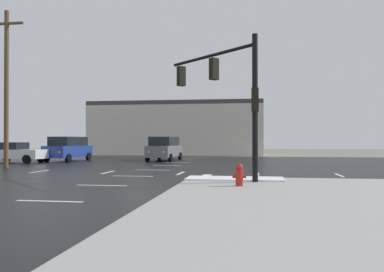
{
  "coord_description": "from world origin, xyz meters",
  "views": [
    {
      "loc": [
        5.69,
        -20.6,
        1.76
      ],
      "look_at": [
        1.78,
        5.47,
        2.04
      ],
      "focal_mm": 37.23,
      "sensor_mm": 36.0,
      "label": 1
    }
  ],
  "objects_px": {
    "suv_grey": "(164,148)",
    "suv_blue": "(68,148)",
    "utility_pole_far": "(6,86)",
    "traffic_signal_mast": "(228,86)",
    "sedan_white": "(14,152)",
    "fire_hydrant": "(239,175)"
  },
  "relations": [
    {
      "from": "suv_grey",
      "to": "suv_blue",
      "type": "height_order",
      "value": "same"
    },
    {
      "from": "suv_grey",
      "to": "utility_pole_far",
      "type": "height_order",
      "value": "utility_pole_far"
    },
    {
      "from": "traffic_signal_mast",
      "to": "sedan_white",
      "type": "height_order",
      "value": "traffic_signal_mast"
    },
    {
      "from": "sedan_white",
      "to": "suv_blue",
      "type": "height_order",
      "value": "suv_blue"
    },
    {
      "from": "suv_blue",
      "to": "fire_hydrant",
      "type": "bearing_deg",
      "value": 45.55
    },
    {
      "from": "fire_hydrant",
      "to": "suv_grey",
      "type": "bearing_deg",
      "value": 109.97
    },
    {
      "from": "suv_grey",
      "to": "sedan_white",
      "type": "distance_m",
      "value": 11.85
    },
    {
      "from": "fire_hydrant",
      "to": "suv_grey",
      "type": "distance_m",
      "value": 20.37
    },
    {
      "from": "fire_hydrant",
      "to": "sedan_white",
      "type": "height_order",
      "value": "sedan_white"
    },
    {
      "from": "fire_hydrant",
      "to": "suv_blue",
      "type": "distance_m",
      "value": 22.67
    },
    {
      "from": "traffic_signal_mast",
      "to": "fire_hydrant",
      "type": "height_order",
      "value": "traffic_signal_mast"
    },
    {
      "from": "utility_pole_far",
      "to": "traffic_signal_mast",
      "type": "bearing_deg",
      "value": -22.7
    },
    {
      "from": "suv_grey",
      "to": "suv_blue",
      "type": "relative_size",
      "value": 1.0
    },
    {
      "from": "traffic_signal_mast",
      "to": "suv_blue",
      "type": "relative_size",
      "value": 1.16
    },
    {
      "from": "fire_hydrant",
      "to": "suv_grey",
      "type": "relative_size",
      "value": 0.16
    },
    {
      "from": "fire_hydrant",
      "to": "suv_blue",
      "type": "height_order",
      "value": "suv_blue"
    },
    {
      "from": "suv_grey",
      "to": "sedan_white",
      "type": "xyz_separation_m",
      "value": [
        -10.74,
        -4.99,
        -0.24
      ]
    },
    {
      "from": "traffic_signal_mast",
      "to": "suv_blue",
      "type": "xyz_separation_m",
      "value": [
        -14.2,
        14.63,
        -2.94
      ]
    },
    {
      "from": "suv_grey",
      "to": "utility_pole_far",
      "type": "relative_size",
      "value": 0.5
    },
    {
      "from": "suv_grey",
      "to": "utility_pole_far",
      "type": "distance_m",
      "value": 13.75
    },
    {
      "from": "suv_blue",
      "to": "suv_grey",
      "type": "bearing_deg",
      "value": 108.86
    },
    {
      "from": "traffic_signal_mast",
      "to": "fire_hydrant",
      "type": "distance_m",
      "value": 4.37
    }
  ]
}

